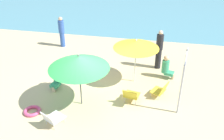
# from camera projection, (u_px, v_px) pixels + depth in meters

# --- Properties ---
(ground_plane) EXTENTS (40.00, 40.00, 0.00)m
(ground_plane) POSITION_uv_depth(u_px,v_px,m) (92.00, 97.00, 9.00)
(ground_plane) COLOR #D3BC8C
(sea_water) EXTENTS (40.00, 16.00, 0.01)m
(sea_water) POSITION_uv_depth(u_px,v_px,m) (136.00, 2.00, 20.65)
(sea_water) COLOR #5693A3
(sea_water) RESTS_ON ground_plane
(umbrella_yellow) EXTENTS (1.71, 1.71, 1.81)m
(umbrella_yellow) POSITION_uv_depth(u_px,v_px,m) (136.00, 44.00, 9.13)
(umbrella_yellow) COLOR silver
(umbrella_yellow) RESTS_ON ground_plane
(umbrella_green) EXTENTS (1.98, 1.98, 1.90)m
(umbrella_green) POSITION_uv_depth(u_px,v_px,m) (79.00, 62.00, 7.84)
(umbrella_green) COLOR #4C4C51
(umbrella_green) RESTS_ON ground_plane
(beach_chair_a) EXTENTS (0.59, 0.63, 0.57)m
(beach_chair_a) POSITION_uv_depth(u_px,v_px,m) (131.00, 95.00, 8.58)
(beach_chair_a) COLOR gold
(beach_chair_a) RESTS_ON ground_plane
(beach_chair_b) EXTENTS (0.68, 0.69, 0.59)m
(beach_chair_b) POSITION_uv_depth(u_px,v_px,m) (161.00, 90.00, 8.86)
(beach_chair_b) COLOR gold
(beach_chair_b) RESTS_ON ground_plane
(beach_chair_c) EXTENTS (0.71, 0.75, 0.54)m
(beach_chair_c) POSITION_uv_depth(u_px,v_px,m) (52.00, 118.00, 7.57)
(beach_chair_c) COLOR white
(beach_chair_c) RESTS_ON ground_plane
(person_a) EXTENTS (0.29, 0.29, 1.72)m
(person_a) POSITION_uv_depth(u_px,v_px,m) (159.00, 49.00, 10.46)
(person_a) COLOR black
(person_a) RESTS_ON ground_plane
(person_b) EXTENTS (0.29, 0.29, 1.56)m
(person_b) POSITION_uv_depth(u_px,v_px,m) (62.00, 32.00, 12.50)
(person_b) COLOR #2D519E
(person_b) RESTS_ON ground_plane
(person_c) EXTENTS (0.53, 0.38, 0.98)m
(person_c) POSITION_uv_depth(u_px,v_px,m) (167.00, 67.00, 9.93)
(person_c) COLOR #389970
(person_c) RESTS_ON ground_plane
(person_d) EXTENTS (0.35, 0.54, 0.85)m
(person_d) POSITION_uv_depth(u_px,v_px,m) (57.00, 79.00, 9.31)
(person_d) COLOR #389970
(person_d) RESTS_ON ground_plane
(warning_sign) EXTENTS (0.13, 0.51, 2.31)m
(warning_sign) POSITION_uv_depth(u_px,v_px,m) (184.00, 73.00, 7.48)
(warning_sign) COLOR #ADADB2
(warning_sign) RESTS_ON ground_plane
(swim_ring) EXTENTS (0.56, 0.56, 0.11)m
(swim_ring) POSITION_uv_depth(u_px,v_px,m) (32.00, 111.00, 8.20)
(swim_ring) COLOR #E54C7F
(swim_ring) RESTS_ON ground_plane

